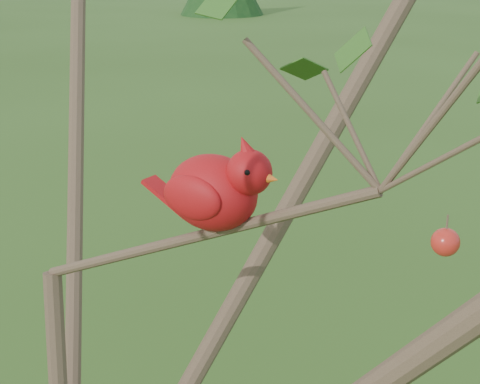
% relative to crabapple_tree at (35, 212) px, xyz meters
% --- Properties ---
extents(crabapple_tree, '(2.35, 2.05, 2.95)m').
position_rel_crabapple_tree_xyz_m(crabapple_tree, '(0.00, 0.00, 0.00)').
color(crabapple_tree, '#3C2C20').
rests_on(crabapple_tree, ground).
extents(cardinal, '(0.25, 0.14, 0.17)m').
position_rel_crabapple_tree_xyz_m(cardinal, '(0.27, 0.10, 0.04)').
color(cardinal, '#B60F16').
rests_on(cardinal, ground).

